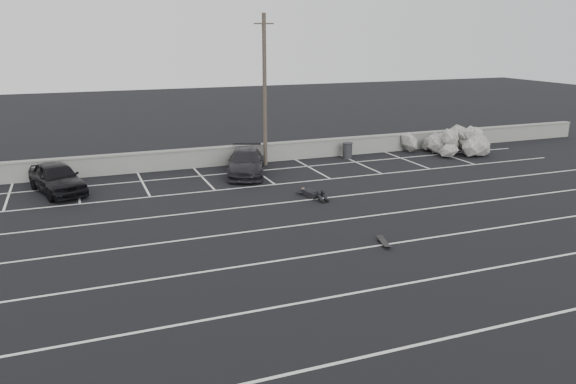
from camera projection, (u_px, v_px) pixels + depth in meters
name	position (u px, v px, depth m)	size (l,w,h in m)	color
ground	(338.00, 252.00, 18.99)	(120.00, 120.00, 0.00)	black
seawall	(228.00, 155.00, 31.40)	(50.00, 0.45, 1.06)	gray
stall_lines	(288.00, 214.00, 22.91)	(36.00, 20.05, 0.01)	silver
car_left	(57.00, 178.00, 25.80)	(1.70, 4.21, 1.44)	black
car_right	(246.00, 163.00, 29.13)	(1.83, 4.50, 1.30)	black
utility_pole	(265.00, 91.00, 30.37)	(1.09, 0.22, 8.16)	#4C4238
trash_bin	(347.00, 150.00, 32.99)	(0.62, 0.62, 0.94)	#27272A
riprap_pile	(452.00, 144.00, 34.55)	(5.19, 4.16, 1.36)	#A8A59D
person	(310.00, 190.00, 25.44)	(1.40, 2.65, 0.50)	black
skateboard	(384.00, 242.00, 19.62)	(0.44, 0.92, 0.11)	black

